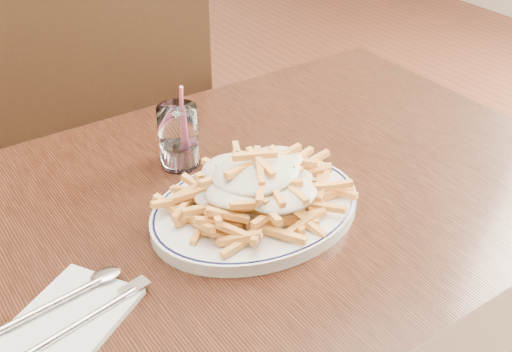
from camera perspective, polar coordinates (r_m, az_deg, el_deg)
table at (r=1.01m, az=-1.49°, el=-7.15°), size 1.20×0.80×0.75m
chair_far at (r=1.57m, az=-13.80°, el=4.08°), size 0.56×0.56×1.04m
fries_plate at (r=0.96m, az=0.00°, el=-2.93°), size 0.37×0.34×0.02m
loaded_fries at (r=0.93m, az=0.00°, el=-0.41°), size 0.28×0.24×0.08m
napkin at (r=0.82m, az=-16.68°, el=-12.53°), size 0.21×0.19×0.01m
cutlery at (r=0.82m, az=-16.95°, el=-11.88°), size 0.21×0.10×0.01m
water_glass at (r=1.07m, az=-6.87°, el=3.19°), size 0.07×0.07×0.14m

